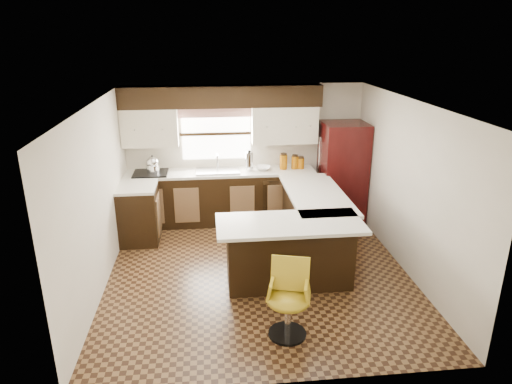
{
  "coord_description": "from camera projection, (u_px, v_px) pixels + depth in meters",
  "views": [
    {
      "loc": [
        -0.66,
        -5.74,
        3.27
      ],
      "look_at": [
        0.01,
        0.45,
        1.05
      ],
      "focal_mm": 32.0,
      "sensor_mm": 36.0,
      "label": 1
    }
  ],
  "objects": [
    {
      "name": "canister_small",
      "position": [
        301.0,
        163.0,
        8.09
      ],
      "size": [
        0.13,
        0.13,
        0.19
      ],
      "primitive_type": "cylinder",
      "color": "#9F5704",
      "rests_on": "counter_back"
    },
    {
      "name": "counter_pen_long",
      "position": [
        316.0,
        194.0,
        6.91
      ],
      "size": [
        0.84,
        1.95,
        0.04
      ],
      "primitive_type": "cube",
      "color": "silver",
      "rests_on": "peninsula_long"
    },
    {
      "name": "canister_med",
      "position": [
        295.0,
        163.0,
        8.07
      ],
      "size": [
        0.12,
        0.12,
        0.22
      ],
      "primitive_type": "cylinder",
      "color": "#9F5704",
      "rests_on": "counter_back"
    },
    {
      "name": "percolator",
      "position": [
        249.0,
        161.0,
        7.95
      ],
      "size": [
        0.14,
        0.14,
        0.33
      ],
      "primitive_type": "cylinder",
      "color": "silver",
      "rests_on": "counter_back"
    },
    {
      "name": "wall_back",
      "position": [
        245.0,
        152.0,
        8.2
      ],
      "size": [
        4.4,
        0.0,
        4.4
      ],
      "primitive_type": "plane",
      "rotation": [
        1.57,
        0.0,
        0.0
      ],
      "color": "beige",
      "rests_on": "floor"
    },
    {
      "name": "refrigerator",
      "position": [
        342.0,
        172.0,
        8.09
      ],
      "size": [
        0.76,
        0.73,
        1.77
      ],
      "primitive_type": "cube",
      "color": "#320808",
      "rests_on": "floor"
    },
    {
      "name": "mixing_bowl",
      "position": [
        263.0,
        168.0,
        8.02
      ],
      "size": [
        0.31,
        0.31,
        0.07
      ],
      "primitive_type": "imported",
      "rotation": [
        0.0,
        0.0,
        -0.2
      ],
      "color": "white",
      "rests_on": "counter_back"
    },
    {
      "name": "bar_chair",
      "position": [
        288.0,
        301.0,
        5.04
      ],
      "size": [
        0.58,
        0.58,
        0.89
      ],
      "primitive_type": null,
      "rotation": [
        0.0,
        0.0,
        -0.27
      ],
      "color": "#B7991B",
      "rests_on": "floor"
    },
    {
      "name": "counter_pen_return",
      "position": [
        290.0,
        224.0,
        5.85
      ],
      "size": [
        1.89,
        0.84,
        0.04
      ],
      "primitive_type": "cube",
      "color": "silver",
      "rests_on": "peninsula_return"
    },
    {
      "name": "peninsula_long",
      "position": [
        312.0,
        223.0,
        7.06
      ],
      "size": [
        0.6,
        1.95,
        0.9
      ],
      "primitive_type": "cube",
      "color": "black",
      "rests_on": "floor"
    },
    {
      "name": "dishwasher",
      "position": [
        279.0,
        202.0,
        7.96
      ],
      "size": [
        0.58,
        0.03,
        0.78
      ],
      "primitive_type": "cube",
      "color": "black",
      "rests_on": "floor"
    },
    {
      "name": "base_cab_back",
      "position": [
        221.0,
        198.0,
        8.12
      ],
      "size": [
        3.3,
        0.6,
        0.9
      ],
      "primitive_type": "cube",
      "color": "black",
      "rests_on": "floor"
    },
    {
      "name": "valance",
      "position": [
        216.0,
        112.0,
        7.84
      ],
      "size": [
        1.3,
        0.06,
        0.18
      ],
      "primitive_type": "cube",
      "color": "#D19B93",
      "rests_on": "wall_back"
    },
    {
      "name": "ceiling",
      "position": [
        259.0,
        103.0,
        5.73
      ],
      "size": [
        4.4,
        4.4,
        0.0
      ],
      "primitive_type": "plane",
      "rotation": [
        3.14,
        0.0,
        0.0
      ],
      "color": "silver",
      "rests_on": "wall_back"
    },
    {
      "name": "upper_cab_right",
      "position": [
        284.0,
        124.0,
        7.93
      ],
      "size": [
        1.14,
        0.35,
        0.64
      ],
      "primitive_type": "cube",
      "color": "beige",
      "rests_on": "wall_back"
    },
    {
      "name": "peninsula_return",
      "position": [
        289.0,
        253.0,
        6.1
      ],
      "size": [
        1.65,
        0.6,
        0.9
      ],
      "primitive_type": "cube",
      "color": "black",
      "rests_on": "floor"
    },
    {
      "name": "counter_back",
      "position": [
        221.0,
        172.0,
        7.96
      ],
      "size": [
        3.3,
        0.6,
        0.04
      ],
      "primitive_type": "cube",
      "color": "silver",
      "rests_on": "base_cab_back"
    },
    {
      "name": "floor",
      "position": [
        258.0,
        272.0,
        6.54
      ],
      "size": [
        4.4,
        4.4,
        0.0
      ],
      "primitive_type": "plane",
      "color": "#49301A",
      "rests_on": "ground"
    },
    {
      "name": "upper_cab_left",
      "position": [
        150.0,
        127.0,
        7.69
      ],
      "size": [
        0.94,
        0.35,
        0.64
      ],
      "primitive_type": "cube",
      "color": "beige",
      "rests_on": "wall_back"
    },
    {
      "name": "window_pane",
      "position": [
        216.0,
        134.0,
        8.01
      ],
      "size": [
        1.2,
        0.02,
        0.9
      ],
      "primitive_type": "cube",
      "color": "white",
      "rests_on": "wall_back"
    },
    {
      "name": "kettle",
      "position": [
        153.0,
        164.0,
        7.76
      ],
      "size": [
        0.22,
        0.22,
        0.3
      ],
      "primitive_type": null,
      "color": "silver",
      "rests_on": "cooktop"
    },
    {
      "name": "soffit",
      "position": [
        221.0,
        96.0,
        7.65
      ],
      "size": [
        3.4,
        0.35,
        0.36
      ],
      "primitive_type": "cube",
      "color": "black",
      "rests_on": "wall_back"
    },
    {
      "name": "counter_left",
      "position": [
        137.0,
        187.0,
        7.22
      ],
      "size": [
        0.6,
        0.7,
        0.04
      ],
      "primitive_type": "cube",
      "color": "silver",
      "rests_on": "base_cab_left"
    },
    {
      "name": "base_cab_left",
      "position": [
        139.0,
        215.0,
        7.37
      ],
      "size": [
        0.6,
        0.7,
        0.9
      ],
      "primitive_type": "cube",
      "color": "black",
      "rests_on": "floor"
    },
    {
      "name": "sink",
      "position": [
        218.0,
        171.0,
        7.93
      ],
      "size": [
        0.75,
        0.45,
        0.03
      ],
      "primitive_type": "cube",
      "color": "#B2B2B7",
      "rests_on": "counter_back"
    },
    {
      "name": "wall_front",
      "position": [
        286.0,
        275.0,
        4.07
      ],
      "size": [
        4.4,
        0.0,
        4.4
      ],
      "primitive_type": "plane",
      "rotation": [
        -1.57,
        0.0,
        0.0
      ],
      "color": "beige",
      "rests_on": "floor"
    },
    {
      "name": "cooktop",
      "position": [
        151.0,
        173.0,
        7.81
      ],
      "size": [
        0.58,
        0.5,
        0.02
      ],
      "primitive_type": "cube",
      "color": "black",
      "rests_on": "counter_back"
    },
    {
      "name": "canister_large",
      "position": [
        283.0,
        162.0,
        8.04
      ],
      "size": [
        0.13,
        0.13,
        0.26
      ],
      "primitive_type": "cylinder",
      "color": "#9F5704",
      "rests_on": "counter_back"
    },
    {
      "name": "wall_right",
      "position": [
        408.0,
        188.0,
        6.35
      ],
      "size": [
        0.0,
        4.4,
        4.4
      ],
      "primitive_type": "plane",
      "rotation": [
        1.57,
        0.0,
        -1.57
      ],
      "color": "beige",
      "rests_on": "floor"
    },
    {
      "name": "wall_left",
      "position": [
        98.0,
        199.0,
        5.92
      ],
      "size": [
        0.0,
        4.4,
        4.4
      ],
      "primitive_type": "plane",
      "rotation": [
        1.57,
        0.0,
        1.57
      ],
      "color": "beige",
      "rests_on": "floor"
    }
  ]
}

